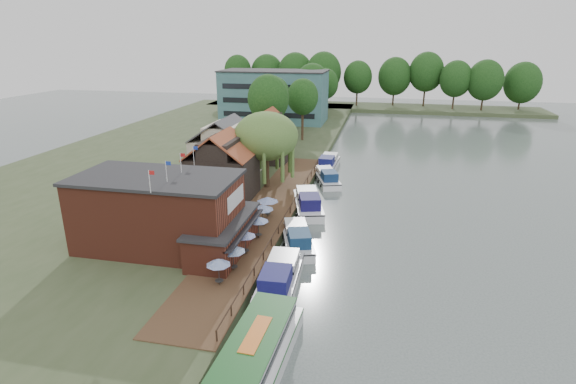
# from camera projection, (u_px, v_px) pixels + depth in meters

# --- Properties ---
(ground) EXTENTS (260.00, 260.00, 0.00)m
(ground) POSITION_uv_depth(u_px,v_px,m) (323.00, 266.00, 42.58)
(ground) COLOR #495451
(ground) RESTS_ON ground
(land_bank) EXTENTS (50.00, 140.00, 1.00)m
(land_bank) POSITION_uv_depth(u_px,v_px,m) (185.00, 155.00, 80.77)
(land_bank) COLOR #384728
(land_bank) RESTS_ON ground
(quay_deck) EXTENTS (6.00, 50.00, 0.10)m
(quay_deck) POSITION_uv_depth(u_px,v_px,m) (268.00, 212.00, 53.08)
(quay_deck) COLOR #47301E
(quay_deck) RESTS_ON land_bank
(quay_rail) EXTENTS (0.20, 49.00, 1.00)m
(quay_rail) POSITION_uv_depth(u_px,v_px,m) (291.00, 208.00, 52.86)
(quay_rail) COLOR black
(quay_rail) RESTS_ON land_bank
(pub) EXTENTS (20.00, 11.00, 7.30)m
(pub) POSITION_uv_depth(u_px,v_px,m) (178.00, 213.00, 42.95)
(pub) COLOR maroon
(pub) RESTS_ON land_bank
(hotel_block) EXTENTS (25.40, 12.40, 12.30)m
(hotel_block) POSITION_uv_depth(u_px,v_px,m) (274.00, 96.00, 109.36)
(hotel_block) COLOR #38666B
(hotel_block) RESTS_ON land_bank
(cottage_a) EXTENTS (8.60, 7.60, 8.50)m
(cottage_a) POSITION_uv_depth(u_px,v_px,m) (222.00, 165.00, 56.82)
(cottage_a) COLOR black
(cottage_a) RESTS_ON land_bank
(cottage_b) EXTENTS (9.60, 8.60, 8.50)m
(cottage_b) POSITION_uv_depth(u_px,v_px,m) (226.00, 147.00, 66.66)
(cottage_b) COLOR beige
(cottage_b) RESTS_ON land_bank
(cottage_c) EXTENTS (7.60, 7.60, 8.50)m
(cottage_c) POSITION_uv_depth(u_px,v_px,m) (268.00, 136.00, 74.18)
(cottage_c) COLOR black
(cottage_c) RESTS_ON land_bank
(willow) EXTENTS (8.60, 8.60, 10.43)m
(willow) POSITION_uv_depth(u_px,v_px,m) (266.00, 151.00, 60.23)
(willow) COLOR #476B2D
(willow) RESTS_ON land_bank
(umbrella_0) EXTENTS (2.06, 2.06, 2.38)m
(umbrella_0) POSITION_uv_depth(u_px,v_px,m) (219.00, 272.00, 36.96)
(umbrella_0) COLOR #1B4297
(umbrella_0) RESTS_ON quay_deck
(umbrella_1) EXTENTS (2.22, 2.22, 2.38)m
(umbrella_1) POSITION_uv_depth(u_px,v_px,m) (233.00, 258.00, 39.23)
(umbrella_1) COLOR navy
(umbrella_1) RESTS_ON quay_deck
(umbrella_2) EXTENTS (2.04, 2.04, 2.38)m
(umbrella_2) POSITION_uv_depth(u_px,v_px,m) (245.00, 242.00, 42.25)
(umbrella_2) COLOR navy
(umbrella_2) RESTS_ON quay_deck
(umbrella_3) EXTENTS (2.14, 2.14, 2.38)m
(umbrella_3) POSITION_uv_depth(u_px,v_px,m) (258.00, 227.00, 45.67)
(umbrella_3) COLOR #1B4198
(umbrella_3) RESTS_ON quay_deck
(umbrella_4) EXTENTS (2.43, 2.43, 2.38)m
(umbrella_4) POSITION_uv_depth(u_px,v_px,m) (263.00, 215.00, 48.82)
(umbrella_4) COLOR navy
(umbrella_4) RESTS_ON quay_deck
(umbrella_5) EXTENTS (2.46, 2.46, 2.38)m
(umbrella_5) POSITION_uv_depth(u_px,v_px,m) (268.00, 207.00, 51.19)
(umbrella_5) COLOR #1B3D98
(umbrella_5) RESTS_ON quay_deck
(cruiser_0) EXTENTS (3.90, 10.70, 2.58)m
(cruiser_0) POSITION_uv_depth(u_px,v_px,m) (280.00, 274.00, 38.66)
(cruiser_0) COLOR silver
(cruiser_0) RESTS_ON ground
(cruiser_1) EXTENTS (5.87, 10.16, 2.33)m
(cruiser_1) POSITION_uv_depth(u_px,v_px,m) (297.00, 235.00, 46.42)
(cruiser_1) COLOR silver
(cruiser_1) RESTS_ON ground
(cruiser_2) EXTENTS (6.13, 11.23, 2.63)m
(cruiser_2) POSITION_uv_depth(u_px,v_px,m) (308.00, 200.00, 56.08)
(cruiser_2) COLOR white
(cruiser_2) RESTS_ON ground
(cruiser_3) EXTENTS (6.00, 10.01, 2.29)m
(cruiser_3) POSITION_uv_depth(u_px,v_px,m) (327.00, 176.00, 66.70)
(cruiser_3) COLOR white
(cruiser_3) RESTS_ON ground
(cruiser_4) EXTENTS (3.52, 10.04, 2.41)m
(cruiser_4) POSITION_uv_depth(u_px,v_px,m) (328.00, 161.00, 74.30)
(cruiser_4) COLOR white
(cruiser_4) RESTS_ON ground
(tour_boat) EXTENTS (4.30, 13.38, 2.88)m
(tour_boat) POSITION_uv_depth(u_px,v_px,m) (253.00, 359.00, 28.17)
(tour_boat) COLOR silver
(tour_boat) RESTS_ON ground
(swan) EXTENTS (0.44, 0.44, 0.44)m
(swan) POSITION_uv_depth(u_px,v_px,m) (247.00, 341.00, 31.78)
(swan) COLOR white
(swan) RESTS_ON ground
(bank_tree_0) EXTENTS (7.46, 7.46, 13.52)m
(bank_tree_0) POSITION_uv_depth(u_px,v_px,m) (269.00, 112.00, 81.43)
(bank_tree_0) COLOR #143811
(bank_tree_0) RESTS_ON land_bank
(bank_tree_1) EXTENTS (6.17, 6.17, 12.16)m
(bank_tree_1) POSITION_uv_depth(u_px,v_px,m) (303.00, 110.00, 88.86)
(bank_tree_1) COLOR #143811
(bank_tree_1) RESTS_ON land_bank
(bank_tree_2) EXTENTS (6.44, 6.44, 11.86)m
(bank_tree_2) POSITION_uv_depth(u_px,v_px,m) (275.00, 105.00, 96.51)
(bank_tree_2) COLOR #143811
(bank_tree_2) RESTS_ON land_bank
(bank_tree_3) EXTENTS (8.70, 8.70, 13.66)m
(bank_tree_3) POSITION_uv_depth(u_px,v_px,m) (312.00, 91.00, 114.01)
(bank_tree_3) COLOR #143811
(bank_tree_3) RESTS_ON land_bank
(bank_tree_4) EXTENTS (7.12, 7.12, 12.05)m
(bank_tree_4) POSITION_uv_depth(u_px,v_px,m) (325.00, 91.00, 120.51)
(bank_tree_4) COLOR #143811
(bank_tree_4) RESTS_ON land_bank
(bank_tree_5) EXTENTS (8.43, 8.43, 11.52)m
(bank_tree_5) POSITION_uv_depth(u_px,v_px,m) (317.00, 88.00, 130.16)
(bank_tree_5) COLOR #143811
(bank_tree_5) RESTS_ON land_bank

